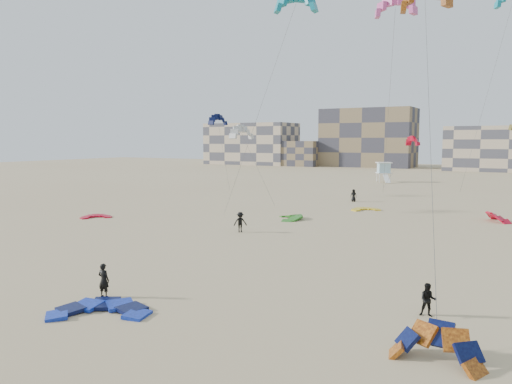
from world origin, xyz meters
The scene contains 21 objects.
ground centered at (0.00, 0.00, 0.00)m, with size 320.00×320.00×0.00m, color tan.
kite_ground_blue centered at (-1.51, -3.41, 0.00)m, with size 4.34×4.53×0.61m, color #1533D1, non-canonical shape.
kite_ground_orange centered at (13.51, -1.01, 0.00)m, with size 3.33×2.65×2.12m, color orange, non-canonical shape.
kite_ground_red centered at (-24.50, 17.69, 0.00)m, with size 2.84×3.00×0.50m, color #E7002C, non-canonical shape.
kite_ground_green centered at (-6.05, 27.16, 0.00)m, with size 3.68×3.85×0.83m, color #27781A, non-canonical shape.
kite_ground_red_far centered at (13.24, 36.13, 0.00)m, with size 3.04×2.88×1.48m, color #E7002C, non-canonical shape.
kite_ground_yellow centered at (-1.01, 37.52, 0.00)m, with size 3.13×3.29×0.40m, color yellow, non-canonical shape.
kitesurfer_main centered at (-3.24, -1.48, 0.91)m, with size 0.66×0.43×1.82m, color black.
kitesurfer_b centered at (12.30, 3.92, 0.80)m, with size 0.77×0.60×1.59m, color black.
kitesurfer_c centered at (-6.66, 18.11, 0.92)m, with size 1.19×0.68×1.83m, color black.
kitesurfer_e centered at (-5.00, 45.00, 0.84)m, with size 0.82×0.54×1.68m, color black.
kite_fly_teal_a centered at (-4.16, 24.25, 21.09)m, with size 8.63×6.02×21.62m.
kite_fly_grey centered at (-13.92, 30.45, 9.07)m, with size 7.13×3.96×9.23m.
kite_fly_pink centered at (1.58, 38.55, 23.23)m, with size 6.44×13.93×23.59m.
kite_fly_navy centered at (-25.67, 43.07, 11.17)m, with size 5.31×4.00×11.34m.
kite_fly_red centered at (-2.10, 67.01, 8.00)m, with size 4.26×13.50×8.11m.
lifeguard_tower_far centered at (-10.03, 78.63, 1.94)m, with size 3.77×5.89×3.92m.
condo_west_a centered at (-70.00, 130.00, 7.00)m, with size 30.00×15.00×14.00m, color #C0AB8D.
condo_west_b centered at (-30.00, 134.00, 9.00)m, with size 28.00×14.00×18.00m, color #7C684B.
condo_mid centered at (10.00, 130.00, 6.00)m, with size 32.00×16.00×12.00m, color #C0AB8D.
condo_fill_left centered at (-50.00, 128.00, 4.00)m, with size 12.00×10.00×8.00m, color #7C684B.
Camera 1 is at (16.45, -19.95, 8.29)m, focal length 35.00 mm.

